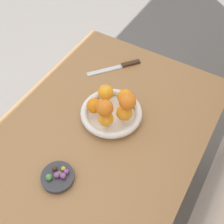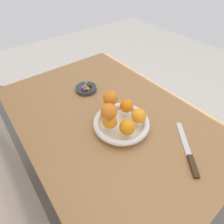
# 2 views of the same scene
# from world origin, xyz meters

# --- Properties ---
(ground_plane) EXTENTS (6.00, 6.00, 0.00)m
(ground_plane) POSITION_xyz_m (0.00, 0.00, 0.00)
(ground_plane) COLOR slate
(dining_table) EXTENTS (1.10, 0.76, 0.74)m
(dining_table) POSITION_xyz_m (0.00, 0.00, 0.65)
(dining_table) COLOR #9E7042
(dining_table) RESTS_ON ground_plane
(fruit_bowl) EXTENTS (0.25, 0.25, 0.04)m
(fruit_bowl) POSITION_xyz_m (-0.10, -0.00, 0.76)
(fruit_bowl) COLOR white
(fruit_bowl) RESTS_ON dining_table
(candy_dish) EXTENTS (0.11, 0.11, 0.02)m
(candy_dish) POSITION_xyz_m (0.22, -0.02, 0.75)
(candy_dish) COLOR #333338
(candy_dish) RESTS_ON dining_table
(orange_0) EXTENTS (0.06, 0.06, 0.06)m
(orange_0) POSITION_xyz_m (-0.17, 0.03, 0.81)
(orange_0) COLOR orange
(orange_0) RESTS_ON fruit_bowl
(orange_1) EXTENTS (0.06, 0.06, 0.06)m
(orange_1) POSITION_xyz_m (-0.15, -0.05, 0.81)
(orange_1) COLOR orange
(orange_1) RESTS_ON fruit_bowl
(orange_2) EXTENTS (0.06, 0.06, 0.06)m
(orange_2) POSITION_xyz_m (-0.07, -0.06, 0.81)
(orange_2) COLOR orange
(orange_2) RESTS_ON fruit_bowl
(orange_3) EXTENTS (0.06, 0.06, 0.06)m
(orange_3) POSITION_xyz_m (-0.04, 0.01, 0.81)
(orange_3) COLOR orange
(orange_3) RESTS_ON fruit_bowl
(orange_4) EXTENTS (0.06, 0.06, 0.06)m
(orange_4) POSITION_xyz_m (-0.10, 0.06, 0.81)
(orange_4) COLOR orange
(orange_4) RESTS_ON fruit_bowl
(orange_5) EXTENTS (0.06, 0.06, 0.06)m
(orange_5) POSITION_xyz_m (-0.10, 0.07, 0.87)
(orange_5) COLOR orange
(orange_5) RESTS_ON orange_4
(orange_6) EXTENTS (0.06, 0.06, 0.06)m
(orange_6) POSITION_xyz_m (-0.04, 0.01, 0.87)
(orange_6) COLOR orange
(orange_6) RESTS_ON orange_3
(candy_ball_0) EXTENTS (0.01, 0.01, 0.01)m
(candy_ball_0) POSITION_xyz_m (0.22, -0.02, 0.77)
(candy_ball_0) COLOR gold
(candy_ball_0) RESTS_ON candy_dish
(candy_ball_1) EXTENTS (0.02, 0.02, 0.02)m
(candy_ball_1) POSITION_xyz_m (0.19, -0.02, 0.77)
(candy_ball_1) COLOR gold
(candy_ball_1) RESTS_ON candy_dish
(candy_ball_2) EXTENTS (0.02, 0.02, 0.02)m
(candy_ball_2) POSITION_xyz_m (0.22, 0.00, 0.77)
(candy_ball_2) COLOR #8C4C99
(candy_ball_2) RESTS_ON candy_dish
(candy_ball_3) EXTENTS (0.02, 0.02, 0.02)m
(candy_ball_3) POSITION_xyz_m (0.21, -0.04, 0.77)
(candy_ball_3) COLOR #472819
(candy_ball_3) RESTS_ON candy_dish
(candy_ball_4) EXTENTS (0.02, 0.02, 0.02)m
(candy_ball_4) POSITION_xyz_m (0.20, -0.00, 0.77)
(candy_ball_4) COLOR #8C4C99
(candy_ball_4) RESTS_ON candy_dish
(candy_ball_5) EXTENTS (0.02, 0.02, 0.02)m
(candy_ball_5) POSITION_xyz_m (0.22, -0.02, 0.77)
(candy_ball_5) COLOR #8C4C99
(candy_ball_5) RESTS_ON candy_dish
(candy_ball_6) EXTENTS (0.02, 0.02, 0.02)m
(candy_ball_6) POSITION_xyz_m (0.22, -0.02, 0.77)
(candy_ball_6) COLOR #4C9947
(candy_ball_6) RESTS_ON candy_dish
(candy_ball_7) EXTENTS (0.02, 0.02, 0.02)m
(candy_ball_7) POSITION_xyz_m (0.24, -0.04, 0.77)
(candy_ball_7) COLOR #4C9947
(candy_ball_7) RESTS_ON candy_dish
(knife) EXTENTS (0.21, 0.18, 0.01)m
(knife) POSITION_xyz_m (-0.37, -0.12, 0.75)
(knife) COLOR #3F2819
(knife) RESTS_ON dining_table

